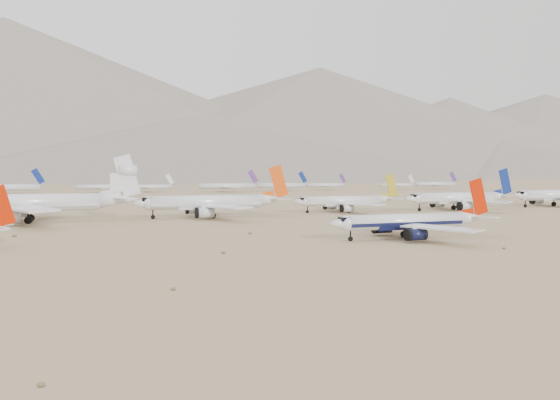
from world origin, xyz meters
name	(u,v)px	position (x,y,z in m)	size (l,w,h in m)	color
ground	(387,236)	(0.00, 0.00, 0.00)	(7000.00, 7000.00, 0.00)	#937855
main_airliner	(412,222)	(2.86, -6.41, 3.89)	(40.09, 39.16, 14.15)	silver
row2_navy_widebody	(460,198)	(73.05, 67.76, 4.78)	(48.09, 47.02, 17.11)	silver
row2_gold_tail	(347,201)	(25.41, 73.48, 4.15)	(41.72, 40.80, 14.85)	silver
row2_orange_tail	(213,203)	(-28.75, 66.02, 5.07)	(50.68, 49.58, 18.08)	silver
row2_white_trijet	(35,202)	(-84.02, 65.80, 6.16)	(60.08, 58.72, 21.29)	silver
distant_storage_row	(155,187)	(-22.33, 298.73, 4.40)	(517.69, 58.16, 15.72)	silver
mountain_range	(136,115)	(70.18, 1648.01, 190.32)	(7354.00, 3024.00, 470.00)	slate
foothills	(346,150)	(526.68, 1100.00, 67.15)	(4637.50, 1395.00, 155.00)	slate
desert_scrub	(326,254)	(-26.91, -24.06, 0.28)	(219.83, 121.67, 0.63)	brown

